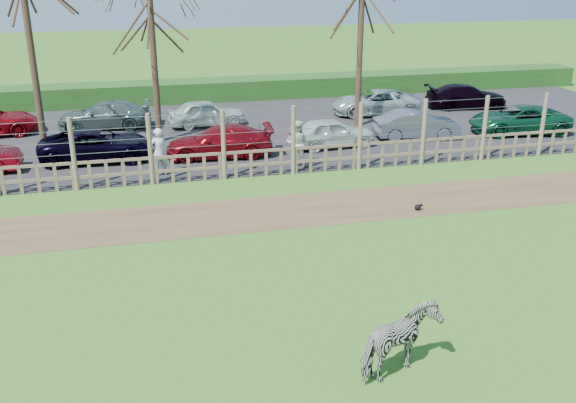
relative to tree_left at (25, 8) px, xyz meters
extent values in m
plane|color=#618F3C|center=(6.50, -12.50, -5.62)|extent=(120.00, 120.00, 0.00)
cube|color=brown|center=(6.50, -8.00, -5.61)|extent=(34.00, 2.80, 0.01)
cube|color=#232326|center=(6.50, 2.00, -5.60)|extent=(44.00, 13.00, 0.04)
cube|color=#1E4716|center=(6.50, 9.00, -5.07)|extent=(46.00, 2.00, 1.10)
cube|color=brown|center=(6.50, -4.50, -5.17)|extent=(30.00, 0.06, 0.10)
cube|color=brown|center=(6.50, -4.50, -4.67)|extent=(30.00, 0.06, 0.10)
cylinder|color=brown|center=(1.50, -4.50, -4.37)|extent=(0.16, 0.16, 2.50)
cylinder|color=brown|center=(4.00, -4.50, -4.37)|extent=(0.16, 0.16, 2.50)
cylinder|color=brown|center=(6.50, -4.50, -4.37)|extent=(0.16, 0.16, 2.50)
cylinder|color=brown|center=(9.00, -4.50, -4.37)|extent=(0.16, 0.16, 2.50)
cylinder|color=brown|center=(11.50, -4.50, -4.37)|extent=(0.16, 0.16, 2.50)
cylinder|color=brown|center=(14.00, -4.50, -4.37)|extent=(0.16, 0.16, 2.50)
cylinder|color=brown|center=(16.50, -4.50, -4.37)|extent=(0.16, 0.16, 2.50)
cylinder|color=brown|center=(19.00, -4.50, -4.37)|extent=(0.16, 0.16, 2.50)
cylinder|color=gray|center=(6.50, -4.50, -4.37)|extent=(30.00, 0.02, 0.02)
cylinder|color=gray|center=(6.50, -4.50, -3.97)|extent=(30.00, 0.02, 0.02)
cylinder|color=gray|center=(6.50, -4.50, -3.57)|extent=(30.00, 0.02, 0.02)
cylinder|color=gray|center=(6.50, -4.50, -3.22)|extent=(30.00, 0.02, 0.02)
cylinder|color=#3D2B1E|center=(0.00, 0.00, -1.87)|extent=(0.26, 0.26, 7.50)
cylinder|color=#3D2B1E|center=(4.50, 1.00, -2.37)|extent=(0.26, 0.26, 6.50)
cylinder|color=#3D2B1E|center=(13.50, 1.50, -2.12)|extent=(0.26, 0.26, 7.00)
imported|color=gray|center=(8.07, -16.56, -4.92)|extent=(1.80, 1.40, 1.39)
imported|color=silver|center=(4.30, -3.65, -4.71)|extent=(0.72, 0.58, 1.72)
imported|color=beige|center=(9.34, -3.71, -4.71)|extent=(1.01, 0.89, 1.72)
sphere|color=black|center=(11.90, -8.87, -5.52)|extent=(0.19, 0.19, 0.19)
sphere|color=black|center=(12.02, -8.87, -5.45)|extent=(0.10, 0.10, 0.10)
imported|color=black|center=(2.09, -1.30, -4.98)|extent=(4.39, 2.15, 1.20)
imported|color=maroon|center=(6.69, -1.85, -4.98)|extent=(4.25, 1.98, 1.20)
imported|color=silver|center=(11.34, -1.53, -4.98)|extent=(3.62, 1.70, 1.20)
imported|color=slate|center=(15.28, -1.12, -4.98)|extent=(3.76, 1.67, 1.20)
imported|color=#0F4D2E|center=(20.04, -1.32, -4.98)|extent=(4.55, 2.56, 1.20)
imported|color=#4D6461|center=(2.20, 3.84, -4.98)|extent=(4.29, 2.12, 1.20)
imported|color=silver|center=(6.74, 3.19, -4.98)|extent=(3.66, 1.81, 1.20)
imported|color=#B1C4BE|center=(15.13, 3.54, -4.98)|extent=(4.51, 2.46, 1.20)
imported|color=black|center=(20.25, 3.89, -4.98)|extent=(4.31, 2.18, 1.20)
camera|label=1|loc=(3.73, -25.93, 1.73)|focal=40.00mm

